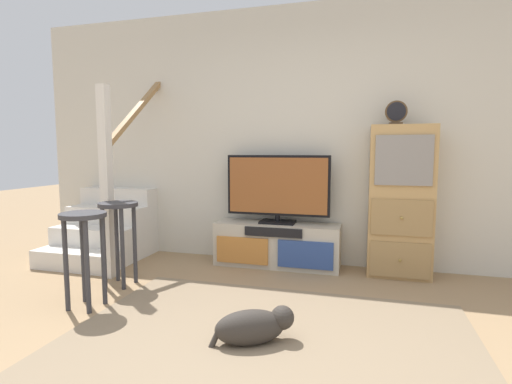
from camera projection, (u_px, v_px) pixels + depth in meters
back_wall at (311, 137)px, 4.13m from camera, size 6.40×0.12×2.70m
area_rug at (268, 339)px, 2.49m from camera, size 2.60×1.80×0.01m
media_console at (277, 245)px, 4.08m from camera, size 1.29×0.38×0.45m
television at (278, 187)px, 4.04m from camera, size 1.07×0.22×0.71m
side_cabinet at (400, 202)px, 3.72m from camera, size 0.58×0.38×1.44m
desk_clock at (396, 113)px, 3.63m from camera, size 0.20×0.08×0.22m
staircase at (116, 222)px, 4.59m from camera, size 1.00×1.36×2.20m
bar_stool_near at (84, 238)px, 2.96m from camera, size 0.34×0.34×0.74m
bar_stool_far at (119, 224)px, 3.46m from camera, size 0.34×0.34×0.75m
dog at (254, 326)px, 2.43m from camera, size 0.50×0.38×0.23m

